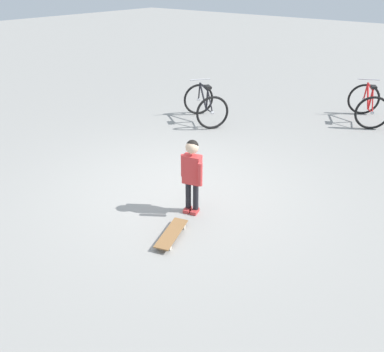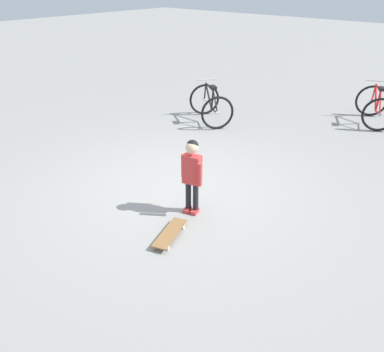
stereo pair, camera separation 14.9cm
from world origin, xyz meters
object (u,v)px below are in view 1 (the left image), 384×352
skateboard (171,234)px  bicycle_near (205,105)px  child_person (192,169)px  bicycle_mid (368,105)px

skateboard → bicycle_near: 4.42m
child_person → bicycle_near: 3.77m
child_person → bicycle_mid: child_person is taller
skateboard → bicycle_mid: (5.99, -0.43, 0.32)m
bicycle_near → bicycle_mid: bearing=-50.8°
skateboard → bicycle_near: size_ratio=0.54×
bicycle_near → bicycle_mid: 3.58m
child_person → skateboard: (-0.64, -0.19, -0.60)m
child_person → bicycle_mid: 5.40m
child_person → bicycle_near: size_ratio=0.83×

